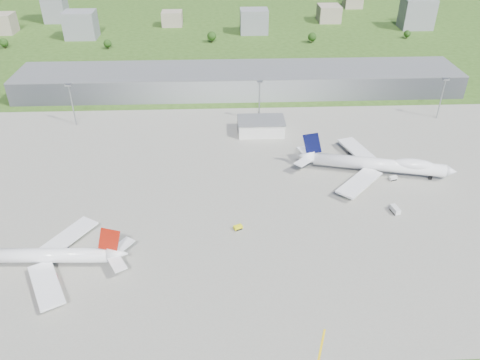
{
  "coord_description": "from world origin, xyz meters",
  "views": [
    {
      "loc": [
        -12.39,
        -142.94,
        124.54
      ],
      "look_at": [
        -4.85,
        35.92,
        9.0
      ],
      "focal_mm": 35.0,
      "sensor_mm": 36.0,
      "label": 1
    }
  ],
  "objects_px": {
    "airliner_red_twin": "(43,256)",
    "fire_truck": "(46,281)",
    "van_white_near": "(395,210)",
    "airliner_blue_quad": "(378,165)",
    "tug_yellow": "(238,228)",
    "van_white_far": "(393,178)"
  },
  "relations": [
    {
      "from": "airliner_red_twin",
      "to": "fire_truck",
      "type": "relative_size",
      "value": 8.76
    },
    {
      "from": "van_white_near",
      "to": "fire_truck",
      "type": "bearing_deg",
      "value": 94.05
    },
    {
      "from": "van_white_near",
      "to": "airliner_blue_quad",
      "type": "bearing_deg",
      "value": -13.07
    },
    {
      "from": "airliner_blue_quad",
      "to": "tug_yellow",
      "type": "xyz_separation_m",
      "value": [
        -71.15,
        -40.98,
        -4.65
      ]
    },
    {
      "from": "airliner_red_twin",
      "to": "tug_yellow",
      "type": "distance_m",
      "value": 76.84
    },
    {
      "from": "van_white_far",
      "to": "airliner_red_twin",
      "type": "bearing_deg",
      "value": -177.02
    },
    {
      "from": "airliner_red_twin",
      "to": "van_white_near",
      "type": "xyz_separation_m",
      "value": [
        144.28,
        27.81,
        -3.47
      ]
    },
    {
      "from": "tug_yellow",
      "to": "van_white_far",
      "type": "distance_m",
      "value": 85.06
    },
    {
      "from": "fire_truck",
      "to": "van_white_far",
      "type": "xyz_separation_m",
      "value": [
        148.36,
        63.72,
        -0.56
      ]
    },
    {
      "from": "fire_truck",
      "to": "van_white_near",
      "type": "bearing_deg",
      "value": 7.3
    },
    {
      "from": "airliner_red_twin",
      "to": "tug_yellow",
      "type": "xyz_separation_m",
      "value": [
        74.36,
        18.94,
        -3.96
      ]
    },
    {
      "from": "tug_yellow",
      "to": "van_white_far",
      "type": "xyz_separation_m",
      "value": [
        77.49,
        35.08,
        0.15
      ]
    },
    {
      "from": "fire_truck",
      "to": "airliner_blue_quad",
      "type": "bearing_deg",
      "value": 18.5
    },
    {
      "from": "van_white_far",
      "to": "tug_yellow",
      "type": "bearing_deg",
      "value": -172.25
    },
    {
      "from": "airliner_blue_quad",
      "to": "tug_yellow",
      "type": "height_order",
      "value": "airliner_blue_quad"
    },
    {
      "from": "van_white_near",
      "to": "van_white_far",
      "type": "distance_m",
      "value": 27.28
    },
    {
      "from": "airliner_red_twin",
      "to": "van_white_near",
      "type": "relative_size",
      "value": 11.2
    },
    {
      "from": "tug_yellow",
      "to": "airliner_blue_quad",
      "type": "bearing_deg",
      "value": 5.34
    },
    {
      "from": "airliner_red_twin",
      "to": "van_white_far",
      "type": "bearing_deg",
      "value": -158.3
    },
    {
      "from": "van_white_near",
      "to": "van_white_far",
      "type": "height_order",
      "value": "van_white_near"
    },
    {
      "from": "airliner_red_twin",
      "to": "van_white_far",
      "type": "xyz_separation_m",
      "value": [
        151.85,
        54.02,
        -3.81
      ]
    },
    {
      "from": "fire_truck",
      "to": "tug_yellow",
      "type": "xyz_separation_m",
      "value": [
        70.87,
        28.65,
        -0.71
      ]
    }
  ]
}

